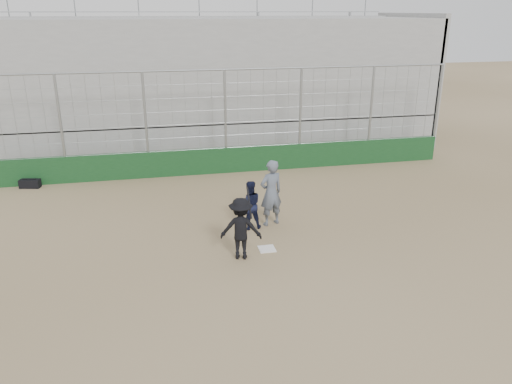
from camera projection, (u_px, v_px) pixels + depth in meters
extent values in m
plane|color=brown|center=(267.00, 249.00, 13.47)|extent=(90.00, 90.00, 0.00)
cube|color=white|center=(267.00, 249.00, 13.46)|extent=(0.44, 0.44, 0.02)
cube|color=#113818|center=(226.00, 160.00, 19.72)|extent=(18.00, 0.25, 1.00)
cylinder|color=gray|center=(225.00, 123.00, 19.21)|extent=(0.10, 0.10, 4.00)
cylinder|color=gray|center=(437.00, 113.00, 20.99)|extent=(0.10, 0.10, 4.00)
cylinder|color=gray|center=(224.00, 70.00, 18.52)|extent=(18.00, 0.07, 0.07)
cube|color=gray|center=(210.00, 126.00, 24.17)|extent=(20.00, 6.70, 1.60)
cube|color=gray|center=(208.00, 65.00, 23.17)|extent=(20.00, 6.70, 4.20)
cube|color=gray|center=(404.00, 76.00, 25.42)|extent=(0.25, 6.70, 6.10)
imported|color=black|center=(241.00, 228.00, 12.75)|extent=(1.18, 0.85, 1.65)
cylinder|color=black|center=(249.00, 203.00, 12.72)|extent=(0.07, 0.57, 0.71)
imported|color=black|center=(250.00, 214.00, 14.57)|extent=(0.77, 0.63, 0.97)
sphere|color=maroon|center=(250.00, 201.00, 14.43)|extent=(0.28, 0.28, 0.28)
imported|color=slate|center=(271.00, 196.00, 14.74)|extent=(0.85, 0.69, 1.81)
cube|color=black|center=(30.00, 184.00, 18.10)|extent=(0.77, 0.45, 0.31)
cylinder|color=black|center=(29.00, 179.00, 18.04)|extent=(0.46, 0.14, 0.04)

